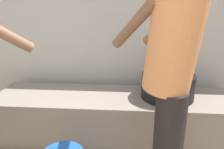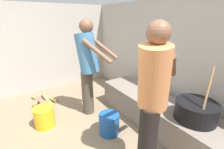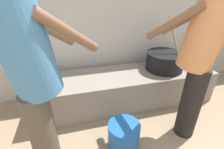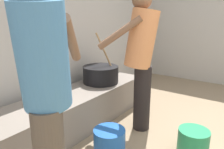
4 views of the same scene
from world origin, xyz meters
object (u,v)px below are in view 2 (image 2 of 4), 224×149
cook_in_blue_shirt (88,63)px  cook_in_orange_shirt (152,94)px  bucket_blue_plastic (109,124)px  bucket_yellow_plastic (44,117)px  cooking_pot_main (196,111)px

cook_in_blue_shirt → cook_in_orange_shirt: (1.34, 0.06, 0.00)m
bucket_blue_plastic → bucket_yellow_plastic: bucket_yellow_plastic is taller
bucket_blue_plastic → bucket_yellow_plastic: 1.03m
bucket_blue_plastic → cook_in_blue_shirt: bearing=179.5°
cooking_pot_main → cook_in_blue_shirt: bearing=-153.3°
cooking_pot_main → bucket_yellow_plastic: cooking_pot_main is taller
bucket_yellow_plastic → cook_in_blue_shirt: bearing=87.1°
bucket_blue_plastic → bucket_yellow_plastic: (-0.69, -0.76, 0.01)m
cook_in_orange_shirt → bucket_blue_plastic: (-0.70, -0.07, -0.77)m
cooking_pot_main → bucket_blue_plastic: (-0.81, -0.74, -0.40)m
cooking_pot_main → bucket_yellow_plastic: (-1.50, -1.50, -0.39)m
cooking_pot_main → bucket_blue_plastic: 1.17m
cook_in_blue_shirt → bucket_blue_plastic: (0.65, -0.01, -0.77)m
cooking_pot_main → cook_in_orange_shirt: (-0.12, -0.67, 0.37)m
cook_in_blue_shirt → bucket_blue_plastic: bearing=-0.5°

